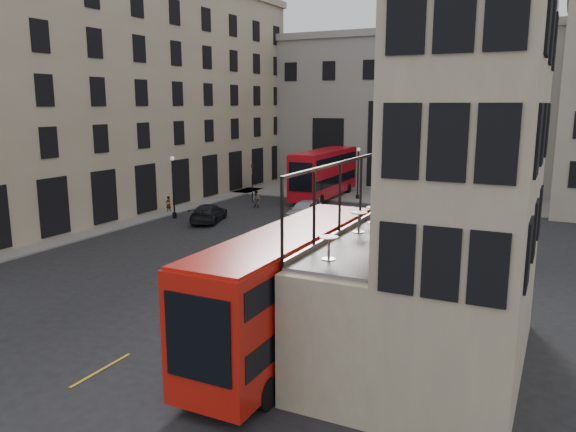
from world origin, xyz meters
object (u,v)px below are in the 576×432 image
at_px(bus_near, 289,285).
at_px(cafe_chair_c, 400,236).
at_px(traffic_light_near, 318,220).
at_px(car_b, 337,215).
at_px(car_a, 304,210).
at_px(cyclist, 297,238).
at_px(cafe_chair_b, 401,239).
at_px(cafe_chair_d, 429,216).
at_px(bus_far, 324,172).
at_px(cafe_table_near, 329,244).
at_px(cafe_chair_a, 379,252).
at_px(pedestrian_d, 501,204).
at_px(street_lamp_a, 174,191).
at_px(cafe_table_mid, 359,219).
at_px(pedestrian_b, 314,187).
at_px(bicycle, 334,232).
at_px(car_c, 209,213).
at_px(traffic_light_far, 252,178).
at_px(pedestrian_c, 399,193).
at_px(cafe_table_far, 372,213).
at_px(street_lamp_b, 358,177).
at_px(pedestrian_e, 168,204).

distance_m(bus_near, cafe_chair_c, 4.65).
relative_size(traffic_light_near, car_b, 0.84).
xyz_separation_m(car_a, cafe_chair_c, (14.25, -22.81, 4.05)).
relative_size(cyclist, cafe_chair_b, 2.06).
xyz_separation_m(bus_near, cafe_chair_d, (4.17, 5.32, 2.15)).
bearing_deg(car_b, bus_far, 80.28).
height_order(traffic_light_near, cafe_chair_c, cafe_chair_c).
bearing_deg(cafe_table_near, cafe_chair_a, 27.02).
bearing_deg(pedestrian_d, street_lamp_a, 67.66).
relative_size(bus_far, car_a, 2.64).
distance_m(bus_far, cafe_table_mid, 35.80).
distance_m(pedestrian_b, pedestrian_d, 19.49).
xyz_separation_m(bus_far, bicycle, (7.47, -15.99, -2.35)).
bearing_deg(cafe_chair_c, car_c, 138.88).
distance_m(cafe_table_near, cafe_chair_a, 1.71).
relative_size(traffic_light_far, car_b, 0.84).
bearing_deg(pedestrian_c, bus_far, -15.70).
bearing_deg(car_b, bicycle, -108.51).
distance_m(cafe_table_mid, cafe_table_far, 1.98).
distance_m(pedestrian_b, cafe_table_far, 36.79).
bearing_deg(bus_near, cafe_chair_a, -18.48).
relative_size(street_lamp_b, cafe_chair_b, 5.71).
height_order(bicycle, cafe_table_far, cafe_table_far).
distance_m(bicycle, cafe_chair_a, 22.48).
bearing_deg(cafe_chair_d, bus_far, 120.22).
bearing_deg(cafe_table_near, pedestrian_e, 137.07).
bearing_deg(bus_far, traffic_light_far, -137.01).
bearing_deg(car_c, cyclist, 135.51).
xyz_separation_m(street_lamp_a, cyclist, (14.34, -5.58, -1.43)).
height_order(cyclist, pedestrian_e, cyclist).
xyz_separation_m(car_b, cafe_table_far, (8.93, -19.02, 4.31)).
distance_m(street_lamp_a, pedestrian_c, 22.66).
distance_m(traffic_light_near, pedestrian_b, 25.44).
relative_size(street_lamp_b, cyclist, 2.77).
bearing_deg(cafe_chair_d, cafe_chair_c, -92.33).
bearing_deg(bus_near, street_lamp_b, 105.03).
bearing_deg(pedestrian_e, street_lamp_a, 60.15).
relative_size(pedestrian_e, cafe_chair_d, 1.60).
distance_m(traffic_light_far, pedestrian_d, 23.58).
bearing_deg(pedestrian_e, cafe_table_mid, 63.53).
xyz_separation_m(traffic_light_far, bicycle, (13.08, -10.77, -1.96)).
bearing_deg(pedestrian_e, cafe_chair_d, 70.57).
distance_m(car_c, cafe_table_far, 24.72).
height_order(cafe_table_near, cafe_table_far, cafe_table_near).
distance_m(cafe_chair_b, cafe_chair_c, 0.48).
bearing_deg(cyclist, cafe_table_mid, -142.48).
bearing_deg(pedestrian_c, cyclist, 60.70).
relative_size(bicycle, cafe_table_mid, 2.11).
bearing_deg(traffic_light_near, bicycle, 100.01).
relative_size(traffic_light_near, bus_near, 0.31).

